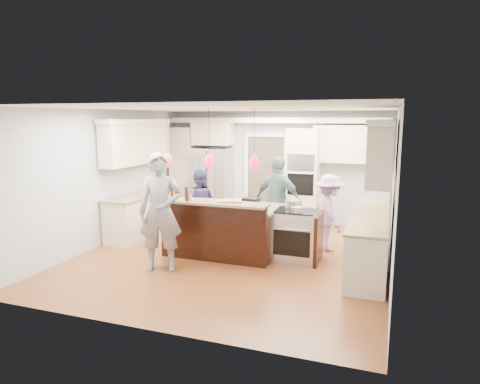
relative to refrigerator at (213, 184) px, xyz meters
The scene contains 23 objects.
ground_plane 3.19m from the refrigerator, 59.58° to the right, with size 6.00×6.00×0.00m, color #9D592B.
room_shell 3.20m from the refrigerator, 59.58° to the right, with size 5.54×6.04×2.72m.
refrigerator is the anchor object (origin of this frame).
oven_column 2.31m from the refrigerator, ahead, with size 0.72×0.69×2.30m.
back_upper_cabinets 1.12m from the refrigerator, ahead, with size 5.30×0.61×2.54m.
right_counter_run 4.63m from the refrigerator, 30.36° to the right, with size 0.64×3.10×2.51m.
left_cabinets 2.05m from the refrigerator, 115.94° to the right, with size 0.64×2.30×2.51m.
kitchen_island 2.91m from the refrigerator, 63.11° to the right, with size 2.10×1.46×1.12m.
island_range 3.71m from the refrigerator, 42.59° to the right, with size 0.82×0.71×0.92m.
pendant_lights 3.53m from the refrigerator, 67.57° to the right, with size 1.75×0.15×1.03m.
person_bar_end 3.77m from the refrigerator, 80.06° to the right, with size 0.72×0.47×1.98m, color gray.
person_far_left 1.82m from the refrigerator, 75.61° to the right, with size 0.72×0.56×1.48m, color navy.
person_far_right 2.69m from the refrigerator, 37.59° to the right, with size 1.05×0.44×1.79m, color slate.
person_range_side 3.58m from the refrigerator, 28.20° to the right, with size 0.96×0.55×1.48m, color #A27EAA.
floor_rug 4.75m from the refrigerator, 32.19° to the right, with size 0.57×0.83×0.01m, color olive.
water_bottle 3.31m from the refrigerator, 82.83° to the right, with size 0.06×0.06×0.27m, color silver.
beer_bottle_a 3.19m from the refrigerator, 80.00° to the right, with size 0.06×0.06×0.22m, color #44190C.
beer_bottle_b 3.44m from the refrigerator, 74.26° to the right, with size 0.06×0.06×0.25m, color #44190C.
beer_bottle_c 3.23m from the refrigerator, 78.46° to the right, with size 0.06×0.06×0.24m, color #44190C.
drink_can 3.43m from the refrigerator, 73.30° to the right, with size 0.07×0.07×0.12m, color #B7B7BC.
cutting_board 3.53m from the refrigerator, 61.93° to the right, with size 0.39×0.28×0.03m, color tan.
pot_large 3.51m from the refrigerator, 42.60° to the right, with size 0.27×0.27×0.16m, color #B7B7BC.
pot_small 3.81m from the refrigerator, 44.32° to the right, with size 0.19×0.19×0.10m, color #B7B7BC.
Camera 1 is at (2.67, -7.17, 2.53)m, focal length 32.00 mm.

